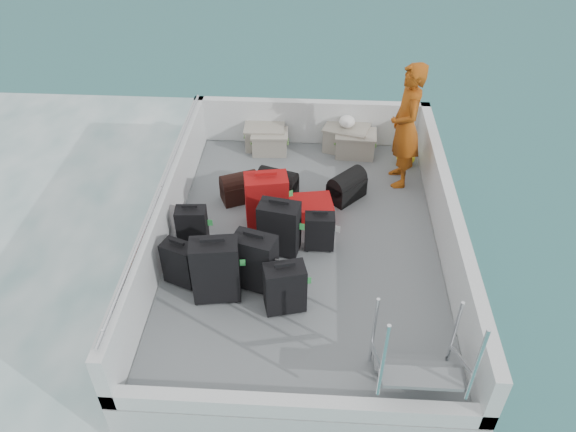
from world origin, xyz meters
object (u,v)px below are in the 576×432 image
crate_1 (265,137)px  suitcase_6 (285,289)px  suitcase_2 (192,227)px  crate_2 (346,139)px  suitcase_0 (216,271)px  crate_3 (355,145)px  suitcase_4 (279,229)px  suitcase_3 (255,262)px  suitcase_5 (267,201)px  passenger (406,126)px  crate_0 (270,143)px  suitcase_1 (180,264)px  suitcase_7 (319,232)px  suitcase_8 (306,210)px

crate_1 → suitcase_6: bearing=-81.0°
suitcase_2 → crate_2: size_ratio=0.86×
suitcase_0 → crate_3: suitcase_0 is taller
suitcase_4 → suitcase_2: bearing=-172.8°
suitcase_3 → suitcase_5: 1.13m
suitcase_4 → passenger: size_ratio=0.40×
crate_3 → suitcase_5: bearing=-124.3°
suitcase_4 → crate_0: size_ratio=1.35×
suitcase_2 → suitcase_3: (0.85, -0.68, 0.09)m
suitcase_1 → crate_3: size_ratio=0.99×
suitcase_3 → crate_1: size_ratio=1.25×
suitcase_4 → suitcase_6: suitcase_4 is taller
crate_1 → crate_2: (1.26, 0.00, 0.01)m
suitcase_7 → passenger: passenger is taller
suitcase_4 → suitcase_7: 0.50m
suitcase_4 → passenger: bearing=56.1°
suitcase_7 → passenger: size_ratio=0.29×
suitcase_4 → suitcase_8: bearing=76.2°
suitcase_3 → suitcase_4: suitcase_3 is taller
suitcase_2 → suitcase_5: size_ratio=0.73×
suitcase_4 → suitcase_5: 0.55m
suitcase_7 → crate_3: size_ratio=0.88×
suitcase_7 → suitcase_8: (-0.18, 0.59, -0.12)m
crate_1 → suitcase_8: bearing=-67.8°
crate_2 → crate_0: bearing=-173.3°
suitcase_5 → crate_0: 1.77m
suitcase_0 → crate_1: 3.23m
suitcase_5 → crate_1: size_ratio=1.29×
suitcase_1 → crate_2: size_ratio=0.91×
suitcase_3 → passenger: (1.83, 2.21, 0.53)m
suitcase_4 → crate_0: 2.30m
suitcase_6 → crate_2: bearing=63.3°
crate_0 → crate_3: size_ratio=0.91×
suitcase_8 → suitcase_6: bearing=163.5°
suitcase_0 → crate_1: suitcase_0 is taller
crate_1 → passenger: 2.27m
suitcase_5 → suitcase_6: (0.32, -1.46, -0.07)m
suitcase_2 → crate_3: (2.08, 2.20, -0.10)m
suitcase_1 → crate_3: suitcase_1 is taller
suitcase_4 → crate_0: bearing=108.8°
crate_0 → crate_3: (1.31, 0.00, 0.02)m
suitcase_5 → suitcase_0: bearing=-118.8°
suitcase_5 → crate_0: (-0.11, 1.75, -0.21)m
suitcase_3 → passenger: bearing=67.7°
suitcase_2 → suitcase_1: bearing=-94.4°
crate_0 → passenger: bearing=-19.2°
suitcase_3 → crate_2: (1.09, 3.02, -0.17)m
suitcase_4 → suitcase_6: 0.95m
suitcase_1 → suitcase_8: (1.39, 1.28, -0.15)m
suitcase_4 → crate_0: (-0.31, 2.27, -0.20)m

